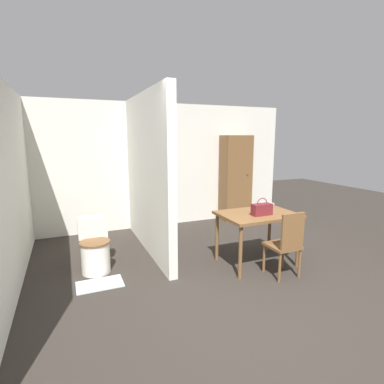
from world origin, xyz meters
name	(u,v)px	position (x,y,z in m)	size (l,w,h in m)	color
ground_plane	(262,316)	(0.00, 0.00, 0.00)	(16.00, 16.00, 0.00)	#2D2823
wall_back	(158,166)	(0.00, 3.63, 1.25)	(5.74, 0.12, 2.50)	silver
wall_left	(6,187)	(-2.43, 1.78, 1.25)	(0.12, 4.57, 2.50)	silver
partition_wall	(147,174)	(-0.58, 2.34, 1.25)	(0.12, 2.45, 2.50)	silver
dining_table	(257,219)	(0.72, 1.14, 0.67)	(1.08, 0.77, 0.76)	brown
wooden_chair	(286,243)	(0.81, 0.63, 0.47)	(0.39, 0.39, 0.90)	brown
toilet	(95,249)	(-1.47, 1.82, 0.31)	(0.40, 0.55, 0.72)	silver
handbag	(262,209)	(0.70, 1.03, 0.84)	(0.29, 0.12, 0.25)	maroon
wooden_cabinet	(235,178)	(1.68, 3.35, 0.93)	(0.63, 0.42, 1.87)	brown
bath_mat	(100,284)	(-1.47, 1.36, 0.01)	(0.56, 0.35, 0.01)	#B2BCC6
space_heater	(266,213)	(2.17, 2.84, 0.22)	(0.24, 0.20, 0.44)	#BCBCC1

